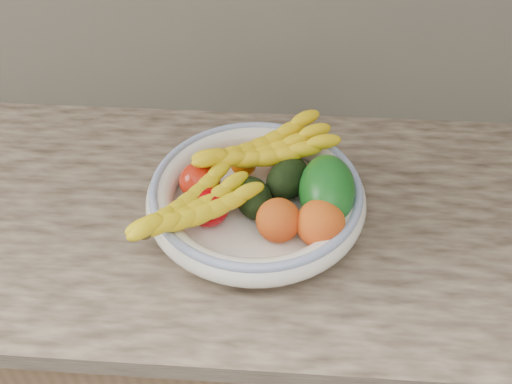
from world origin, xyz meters
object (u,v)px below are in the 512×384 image
object	(u,v)px
fruit_bowl	(256,197)
green_mango	(327,190)
banana_bunch_front	(192,211)
banana_bunch_back	(263,154)

from	to	relation	value
fruit_bowl	green_mango	size ratio (longest dim) A/B	2.63
fruit_bowl	banana_bunch_front	distance (m)	0.13
fruit_bowl	banana_bunch_front	world-z (taller)	banana_bunch_front
green_mango	banana_bunch_front	bearing A→B (deg)	-164.75
green_mango	banana_bunch_front	size ratio (longest dim) A/B	0.57
banana_bunch_back	banana_bunch_front	bearing A→B (deg)	-152.66
green_mango	fruit_bowl	bearing A→B (deg)	175.51
banana_bunch_front	fruit_bowl	bearing A→B (deg)	-9.97
fruit_bowl	banana_bunch_back	size ratio (longest dim) A/B	1.38
banana_bunch_front	banana_bunch_back	bearing A→B (deg)	6.73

